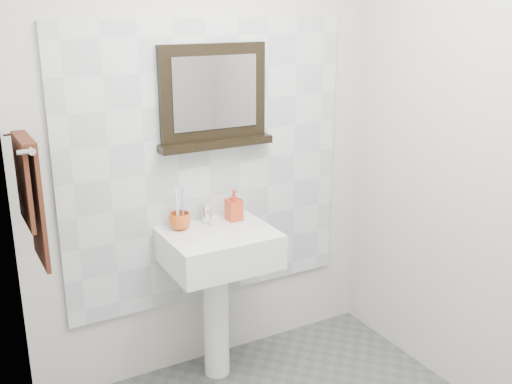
% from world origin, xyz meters
% --- Properties ---
extents(back_wall, '(2.00, 0.01, 2.50)m').
position_xyz_m(back_wall, '(0.00, 1.10, 1.25)').
color(back_wall, beige).
rests_on(back_wall, ground).
extents(left_wall, '(0.01, 2.20, 2.50)m').
position_xyz_m(left_wall, '(-1.00, 0.00, 1.25)').
color(left_wall, beige).
rests_on(left_wall, ground).
extents(right_wall, '(0.01, 2.20, 2.50)m').
position_xyz_m(right_wall, '(1.00, 0.00, 1.25)').
color(right_wall, beige).
rests_on(right_wall, ground).
extents(splashback, '(1.60, 0.02, 1.50)m').
position_xyz_m(splashback, '(0.00, 1.09, 1.15)').
color(splashback, silver).
rests_on(splashback, back_wall).
extents(pedestal_sink, '(0.55, 0.44, 0.96)m').
position_xyz_m(pedestal_sink, '(-0.06, 0.87, 0.68)').
color(pedestal_sink, white).
rests_on(pedestal_sink, ground).
extents(toothbrush_cup, '(0.13, 0.13, 0.09)m').
position_xyz_m(toothbrush_cup, '(-0.22, 0.99, 0.90)').
color(toothbrush_cup, '#D25518').
rests_on(toothbrush_cup, pedestal_sink).
extents(toothbrushes, '(0.05, 0.04, 0.21)m').
position_xyz_m(toothbrushes, '(-0.22, 0.99, 0.98)').
color(toothbrushes, white).
rests_on(toothbrushes, toothbrush_cup).
extents(soap_dispenser, '(0.08, 0.08, 0.17)m').
position_xyz_m(soap_dispenser, '(0.09, 0.98, 0.95)').
color(soap_dispenser, red).
rests_on(soap_dispenser, pedestal_sink).
extents(framed_mirror, '(0.62, 0.11, 0.53)m').
position_xyz_m(framed_mirror, '(0.02, 1.06, 1.50)').
color(framed_mirror, black).
rests_on(framed_mirror, back_wall).
extents(towel_bar, '(0.07, 0.40, 0.03)m').
position_xyz_m(towel_bar, '(-0.95, 0.81, 1.43)').
color(towel_bar, silver).
rests_on(towel_bar, left_wall).
extents(hand_towel, '(0.06, 0.30, 0.55)m').
position_xyz_m(hand_towel, '(-0.94, 0.81, 1.22)').
color(hand_towel, '#33170E').
rests_on(hand_towel, towel_bar).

